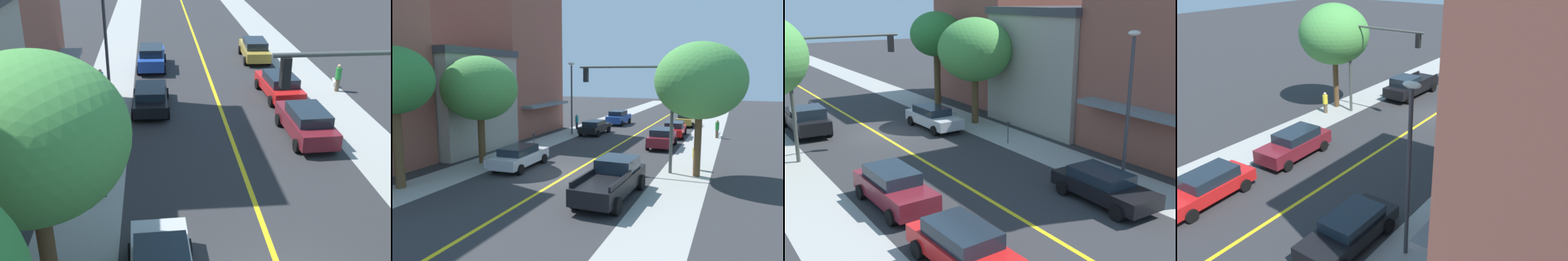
% 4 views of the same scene
% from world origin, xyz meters
% --- Properties ---
extents(street_tree_left_near, '(4.99, 4.99, 7.16)m').
position_xyz_m(street_tree_left_near, '(-6.70, 0.75, 5.02)').
color(street_tree_left_near, brown).
rests_on(street_tree_left_near, ground).
extents(parking_meter, '(0.12, 0.18, 1.30)m').
position_xyz_m(parking_meter, '(-5.66, 5.98, 0.86)').
color(parking_meter, '#4C4C51').
rests_on(parking_meter, ground).
extents(street_lamp, '(0.70, 0.36, 7.03)m').
position_xyz_m(street_lamp, '(-6.03, 14.30, 4.29)').
color(street_lamp, '#38383D').
rests_on(street_lamp, ground).
extents(red_sedan_right_curb, '(2.19, 4.72, 1.45)m').
position_xyz_m(red_sedan_right_curb, '(3.72, 16.37, 0.77)').
color(red_sedan_right_curb, red).
rests_on(red_sedan_right_curb, ground).
extents(maroon_sedan_right_curb, '(2.13, 4.66, 1.58)m').
position_xyz_m(maroon_sedan_right_curb, '(3.61, 10.61, 0.83)').
color(maroon_sedan_right_curb, maroon).
rests_on(maroon_sedan_right_curb, ground).
extents(black_sedan_left_curb, '(2.07, 4.69, 1.36)m').
position_xyz_m(black_sedan_left_curb, '(-3.88, 15.08, 0.73)').
color(black_sedan_left_curb, black).
rests_on(black_sedan_left_curb, ground).
extents(blue_sedan_left_curb, '(2.08, 4.42, 1.63)m').
position_xyz_m(blue_sedan_left_curb, '(-3.79, 22.83, 0.84)').
color(blue_sedan_left_curb, '#1E429E').
rests_on(blue_sedan_left_curb, ground).
extents(gold_sedan_right_curb, '(2.13, 4.78, 1.53)m').
position_xyz_m(gold_sedan_right_curb, '(3.86, 24.50, 0.80)').
color(gold_sedan_right_curb, '#B29338').
rests_on(gold_sedan_right_curb, ground).
extents(pedestrian_teal_shirt, '(0.33, 0.33, 1.68)m').
position_xyz_m(pedestrian_teal_shirt, '(-6.81, 17.41, 0.89)').
color(pedestrian_teal_shirt, black).
rests_on(pedestrian_teal_shirt, ground).
extents(pedestrian_green_shirt, '(0.35, 0.35, 1.71)m').
position_xyz_m(pedestrian_green_shirt, '(7.54, 17.06, 0.90)').
color(pedestrian_green_shirt, brown).
rests_on(pedestrian_green_shirt, ground).
extents(small_dog, '(0.27, 0.70, 0.53)m').
position_xyz_m(small_dog, '(7.68, 17.83, 0.35)').
color(small_dog, silver).
rests_on(small_dog, ground).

